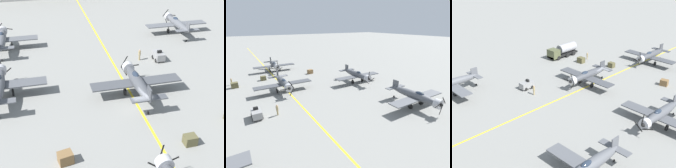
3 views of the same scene
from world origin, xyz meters
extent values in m
plane|color=gray|center=(0.00, 0.00, 0.00)|extent=(400.00, 400.00, 0.00)
cube|color=yellow|center=(0.00, 0.00, 0.00)|extent=(0.30, 160.00, 0.01)
ellipsoid|color=#595B60|center=(15.28, 23.05, 2.05)|extent=(1.50, 9.50, 1.42)
cylinder|color=#B7B7BC|center=(15.28, 27.50, 2.05)|extent=(1.57, 0.90, 1.58)
ellipsoid|color=#232D3D|center=(15.28, 24.19, 2.61)|extent=(0.80, 1.70, 0.76)
cube|color=#595B60|center=(15.28, 23.81, 1.71)|extent=(12.00, 2.10, 0.16)
cube|color=#595B60|center=(15.28, 18.96, 2.20)|extent=(4.40, 1.10, 0.12)
cube|color=#595B60|center=(15.28, 18.96, 2.85)|extent=(0.14, 1.30, 1.60)
sphere|color=black|center=(15.28, 28.00, 2.05)|extent=(0.56, 0.56, 0.56)
cube|color=black|center=(16.15, 28.00, 2.16)|extent=(1.75, 0.06, 0.35)
cube|color=black|center=(14.75, 28.00, 2.75)|extent=(1.17, 0.06, 1.48)
cube|color=black|center=(14.94, 28.00, 1.24)|extent=(0.81, 0.06, 1.67)
cylinder|color=black|center=(13.78, 23.81, 1.08)|extent=(0.14, 0.14, 1.26)
cylinder|color=black|center=(13.78, 23.81, 0.45)|extent=(0.22, 0.90, 0.90)
cylinder|color=black|center=(16.78, 23.81, 1.08)|extent=(0.14, 0.14, 1.26)
cylinder|color=black|center=(16.78, 23.81, 0.45)|extent=(0.22, 0.90, 0.90)
cylinder|color=black|center=(15.28, 18.90, 0.18)|extent=(0.12, 0.36, 0.36)
cylinder|color=#B7B7BC|center=(-16.67, 10.90, 2.05)|extent=(1.58, 0.90, 1.58)
sphere|color=black|center=(-16.67, 11.40, 2.05)|extent=(0.56, 0.56, 0.56)
cube|color=black|center=(-15.98, 11.40, 1.51)|extent=(1.46, 0.06, 1.19)
cube|color=black|center=(-16.55, 11.40, 2.92)|extent=(0.39, 0.06, 1.75)
cylinder|color=black|center=(-15.17, 7.21, 1.08)|extent=(0.14, 0.14, 1.26)
cylinder|color=black|center=(-15.17, 7.21, 0.45)|extent=(0.22, 0.90, 0.90)
ellipsoid|color=#56595E|center=(-17.18, 22.59, 2.05)|extent=(1.50, 9.50, 1.42)
cylinder|color=#B7B7BC|center=(-17.18, 27.04, 2.05)|extent=(1.58, 0.90, 1.58)
ellipsoid|color=#232D3D|center=(-17.18, 23.73, 2.61)|extent=(0.80, 1.70, 0.76)
cube|color=#56595E|center=(-17.18, 23.35, 1.71)|extent=(12.00, 2.10, 0.16)
cube|color=#56595E|center=(-17.18, 18.50, 2.20)|extent=(4.40, 1.10, 0.12)
sphere|color=black|center=(-17.18, 27.54, 2.05)|extent=(0.56, 0.56, 0.56)
cube|color=black|center=(-17.45, 27.54, 1.22)|extent=(0.67, 0.06, 1.71)
cube|color=black|center=(-16.33, 27.54, 2.24)|extent=(1.74, 0.06, 0.51)
cylinder|color=black|center=(-15.68, 23.35, 1.08)|extent=(0.14, 0.14, 1.26)
cylinder|color=black|center=(-15.68, 23.35, 0.45)|extent=(0.22, 0.90, 0.90)
cylinder|color=black|center=(-17.18, 18.44, 0.18)|extent=(0.12, 0.36, 0.36)
cylinder|color=#B7B7BC|center=(-1.62, -11.28, 2.05)|extent=(1.58, 0.90, 1.58)
sphere|color=black|center=(-1.62, -10.78, 2.05)|extent=(0.56, 0.56, 0.56)
cube|color=black|center=(-0.80, -10.78, 1.74)|extent=(1.69, 0.06, 0.75)
cube|color=black|center=(-1.76, -10.78, 2.91)|extent=(0.43, 0.06, 1.75)
cube|color=black|center=(-2.30, -10.78, 1.49)|extent=(1.44, 0.06, 1.22)
ellipsoid|color=#45484D|center=(0.66, 3.03, 2.05)|extent=(1.50, 9.50, 1.42)
cylinder|color=#B7B7BC|center=(0.66, 7.48, 2.05)|extent=(1.58, 0.90, 1.58)
ellipsoid|color=#232D3D|center=(0.66, 4.17, 2.61)|extent=(0.80, 1.70, 0.76)
cube|color=#45484D|center=(0.66, 3.79, 1.71)|extent=(12.00, 2.10, 0.16)
cube|color=#45484D|center=(0.66, -1.06, 2.20)|extent=(4.40, 1.10, 0.12)
cube|color=#45484D|center=(0.66, -1.06, 2.85)|extent=(0.14, 1.30, 1.60)
sphere|color=black|center=(0.66, 7.98, 2.05)|extent=(0.56, 0.56, 0.56)
cube|color=black|center=(1.53, 7.98, 2.04)|extent=(1.75, 0.06, 0.16)
cube|color=black|center=(0.23, 7.98, 2.81)|extent=(0.98, 0.06, 1.59)
cube|color=black|center=(0.21, 7.98, 1.30)|extent=(1.01, 0.06, 1.58)
cylinder|color=black|center=(-0.84, 3.79, 1.08)|extent=(0.14, 0.14, 1.26)
cylinder|color=black|center=(-0.84, 3.79, 0.45)|extent=(0.22, 0.90, 0.90)
cylinder|color=black|center=(2.16, 3.79, 1.08)|extent=(0.14, 0.14, 1.26)
cylinder|color=black|center=(2.16, 3.79, 0.45)|extent=(0.22, 0.90, 0.90)
cylinder|color=black|center=(0.66, -1.12, 0.18)|extent=(0.12, 0.36, 0.36)
cube|color=gray|center=(7.40, 12.81, 0.80)|extent=(1.40, 2.60, 1.10)
cube|color=black|center=(7.40, 12.55, 1.57)|extent=(0.70, 0.36, 0.44)
cylinder|color=black|center=(6.71, 13.53, 0.30)|extent=(0.20, 0.60, 0.60)
cylinder|color=black|center=(8.08, 13.53, 0.30)|extent=(0.20, 0.60, 0.60)
cylinder|color=black|center=(6.71, 12.10, 0.30)|extent=(0.20, 0.60, 0.60)
cylinder|color=black|center=(8.08, 12.10, 0.30)|extent=(0.20, 0.60, 0.60)
cylinder|color=tan|center=(4.40, 13.52, 0.43)|extent=(0.27, 0.27, 0.87)
cylinder|color=tan|center=(4.40, 13.52, 1.23)|extent=(0.40, 0.40, 0.72)
sphere|color=tan|center=(4.40, 13.52, 1.71)|extent=(0.24, 0.24, 0.24)
cube|color=brown|center=(-9.92, -6.83, 0.58)|extent=(1.61, 1.43, 1.17)
cube|color=brown|center=(3.05, -7.28, 0.54)|extent=(1.32, 1.10, 1.09)
camera|label=1|loc=(-11.04, -29.84, 21.85)|focal=50.00mm
camera|label=2|loc=(9.26, 39.96, 14.01)|focal=28.00mm
camera|label=3|loc=(-35.21, 44.91, 24.99)|focal=50.00mm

